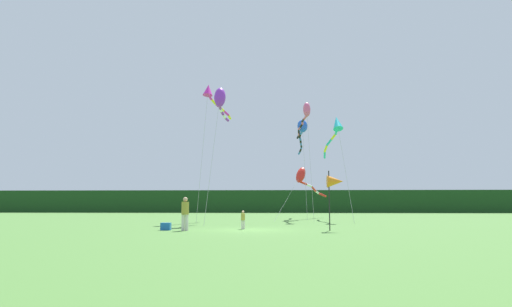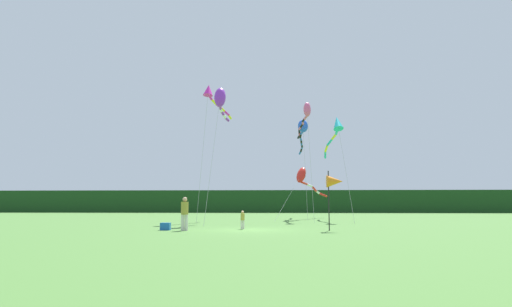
{
  "view_description": "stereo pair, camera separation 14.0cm",
  "coord_description": "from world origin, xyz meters",
  "px_view_note": "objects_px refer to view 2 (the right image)",
  "views": [
    {
      "loc": [
        1.52,
        -24.27,
        1.51
      ],
      "look_at": [
        0.0,
        6.0,
        5.08
      ],
      "focal_mm": 29.68,
      "sensor_mm": 36.0,
      "label": 1
    },
    {
      "loc": [
        1.66,
        -24.26,
        1.51
      ],
      "look_at": [
        0.0,
        6.0,
        5.08
      ],
      "focal_mm": 29.68,
      "sensor_mm": 36.0,
      "label": 2
    }
  ],
  "objects_px": {
    "kite_rainbow": "(306,114)",
    "person_adult": "(185,212)",
    "cooler_box": "(165,226)",
    "kite_red": "(304,178)",
    "kite_blue": "(303,130)",
    "kite_purple": "(220,99)",
    "person_child": "(243,219)",
    "banner_flag_pole": "(335,182)",
    "kite_magenta": "(211,95)",
    "kite_cyan": "(336,128)"
  },
  "relations": [
    {
      "from": "cooler_box",
      "to": "kite_cyan",
      "type": "bearing_deg",
      "value": 49.2
    },
    {
      "from": "person_child",
      "to": "person_adult",
      "type": "bearing_deg",
      "value": -154.34
    },
    {
      "from": "cooler_box",
      "to": "banner_flag_pole",
      "type": "height_order",
      "value": "banner_flag_pole"
    },
    {
      "from": "banner_flag_pole",
      "to": "cooler_box",
      "type": "bearing_deg",
      "value": -179.49
    },
    {
      "from": "person_adult",
      "to": "cooler_box",
      "type": "distance_m",
      "value": 1.46
    },
    {
      "from": "banner_flag_pole",
      "to": "kite_magenta",
      "type": "distance_m",
      "value": 16.43
    },
    {
      "from": "person_child",
      "to": "kite_rainbow",
      "type": "height_order",
      "value": "kite_rainbow"
    },
    {
      "from": "person_adult",
      "to": "kite_rainbow",
      "type": "bearing_deg",
      "value": 62.51
    },
    {
      "from": "person_adult",
      "to": "kite_magenta",
      "type": "distance_m",
      "value": 15.19
    },
    {
      "from": "banner_flag_pole",
      "to": "kite_rainbow",
      "type": "height_order",
      "value": "kite_rainbow"
    },
    {
      "from": "person_adult",
      "to": "kite_blue",
      "type": "xyz_separation_m",
      "value": [
        7.66,
        18.75,
        7.79
      ]
    },
    {
      "from": "cooler_box",
      "to": "kite_purple",
      "type": "bearing_deg",
      "value": 77.09
    },
    {
      "from": "kite_cyan",
      "to": "kite_rainbow",
      "type": "bearing_deg",
      "value": 152.77
    },
    {
      "from": "kite_cyan",
      "to": "kite_purple",
      "type": "distance_m",
      "value": 10.91
    },
    {
      "from": "kite_magenta",
      "to": "kite_rainbow",
      "type": "xyz_separation_m",
      "value": [
        8.24,
        3.21,
        -1.1
      ]
    },
    {
      "from": "kite_blue",
      "to": "kite_purple",
      "type": "bearing_deg",
      "value": -124.14
    },
    {
      "from": "person_child",
      "to": "kite_blue",
      "type": "distance_m",
      "value": 19.64
    },
    {
      "from": "kite_blue",
      "to": "cooler_box",
      "type": "bearing_deg",
      "value": -115.57
    },
    {
      "from": "banner_flag_pole",
      "to": "kite_purple",
      "type": "xyz_separation_m",
      "value": [
        -7.64,
        8.1,
        6.88
      ]
    },
    {
      "from": "banner_flag_pole",
      "to": "kite_rainbow",
      "type": "distance_m",
      "value": 16.06
    },
    {
      "from": "person_adult",
      "to": "kite_rainbow",
      "type": "relative_size",
      "value": 0.17
    },
    {
      "from": "kite_rainbow",
      "to": "person_adult",
      "type": "bearing_deg",
      "value": -117.49
    },
    {
      "from": "cooler_box",
      "to": "kite_red",
      "type": "relative_size",
      "value": 0.05
    },
    {
      "from": "person_child",
      "to": "cooler_box",
      "type": "bearing_deg",
      "value": -164.81
    },
    {
      "from": "person_adult",
      "to": "kite_rainbow",
      "type": "distance_m",
      "value": 18.86
    },
    {
      "from": "banner_flag_pole",
      "to": "kite_cyan",
      "type": "relative_size",
      "value": 0.31
    },
    {
      "from": "kite_magenta",
      "to": "kite_purple",
      "type": "xyz_separation_m",
      "value": [
        1.22,
        -3.15,
        -1.17
      ]
    },
    {
      "from": "cooler_box",
      "to": "person_adult",
      "type": "bearing_deg",
      "value": -16.31
    },
    {
      "from": "kite_rainbow",
      "to": "kite_cyan",
      "type": "relative_size",
      "value": 1.0
    },
    {
      "from": "kite_rainbow",
      "to": "kite_red",
      "type": "distance_m",
      "value": 6.23
    },
    {
      "from": "kite_magenta",
      "to": "kite_cyan",
      "type": "distance_m",
      "value": 11.26
    },
    {
      "from": "cooler_box",
      "to": "kite_rainbow",
      "type": "bearing_deg",
      "value": 58.55
    },
    {
      "from": "banner_flag_pole",
      "to": "kite_cyan",
      "type": "xyz_separation_m",
      "value": [
        1.91,
        13.16,
        5.4
      ]
    },
    {
      "from": "banner_flag_pole",
      "to": "kite_purple",
      "type": "distance_m",
      "value": 13.09
    },
    {
      "from": "kite_magenta",
      "to": "kite_blue",
      "type": "relative_size",
      "value": 1.17
    },
    {
      "from": "kite_blue",
      "to": "person_child",
      "type": "bearing_deg",
      "value": -104.76
    },
    {
      "from": "person_child",
      "to": "cooler_box",
      "type": "relative_size",
      "value": 2.01
    },
    {
      "from": "kite_purple",
      "to": "person_adult",
      "type": "bearing_deg",
      "value": -94.85
    },
    {
      "from": "person_child",
      "to": "kite_rainbow",
      "type": "xyz_separation_m",
      "value": [
        4.63,
        13.39,
        9.04
      ]
    },
    {
      "from": "banner_flag_pole",
      "to": "kite_red",
      "type": "distance_m",
      "value": 16.9
    },
    {
      "from": "kite_red",
      "to": "kite_cyan",
      "type": "distance_m",
      "value": 6.18
    },
    {
      "from": "kite_cyan",
      "to": "kite_blue",
      "type": "distance_m",
      "value": 5.84
    },
    {
      "from": "cooler_box",
      "to": "kite_magenta",
      "type": "xyz_separation_m",
      "value": [
        0.66,
        11.33,
        10.54
      ]
    },
    {
      "from": "kite_rainbow",
      "to": "kite_red",
      "type": "xyz_separation_m",
      "value": [
        -0.08,
        2.38,
        -5.76
      ]
    },
    {
      "from": "person_child",
      "to": "kite_red",
      "type": "relative_size",
      "value": 0.11
    },
    {
      "from": "person_adult",
      "to": "banner_flag_pole",
      "type": "bearing_deg",
      "value": 2.89
    },
    {
      "from": "kite_red",
      "to": "kite_cyan",
      "type": "bearing_deg",
      "value": -54.62
    },
    {
      "from": "kite_rainbow",
      "to": "cooler_box",
      "type": "bearing_deg",
      "value": -121.45
    },
    {
      "from": "banner_flag_pole",
      "to": "person_adult",
      "type": "bearing_deg",
      "value": -177.11
    },
    {
      "from": "kite_purple",
      "to": "kite_blue",
      "type": "bearing_deg",
      "value": 55.86
    }
  ]
}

